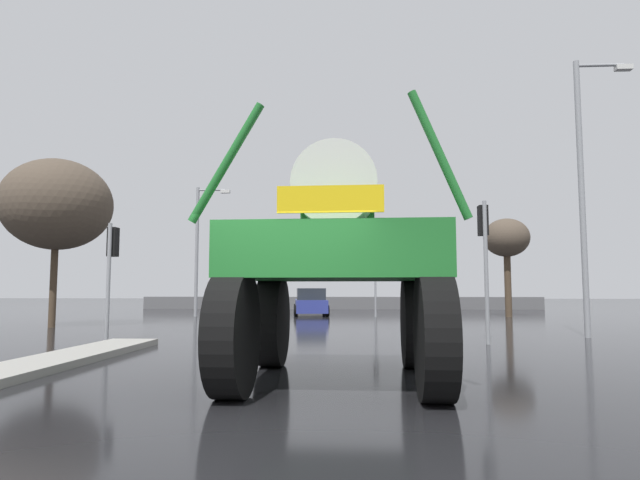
{
  "coord_description": "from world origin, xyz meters",
  "views": [
    {
      "loc": [
        0.95,
        -6.27,
        1.48
      ],
      "look_at": [
        0.23,
        5.8,
        2.57
      ],
      "focal_mm": 30.52,
      "sensor_mm": 36.0,
      "label": 1
    }
  ],
  "objects_px": {
    "bare_tree_right": "(506,239)",
    "sedan_ahead": "(311,303)",
    "traffic_signal_far_left": "(375,270)",
    "streetlight_near_right": "(585,182)",
    "streetlight_far_left": "(200,243)",
    "oversize_sprayer": "(338,263)",
    "traffic_signal_near_right": "(484,239)",
    "bare_tree_left": "(57,205)",
    "traffic_signal_near_left": "(112,255)"
  },
  "relations": [
    {
      "from": "bare_tree_right",
      "to": "sedan_ahead",
      "type": "bearing_deg",
      "value": 173.59
    },
    {
      "from": "sedan_ahead",
      "to": "bare_tree_right",
      "type": "relative_size",
      "value": 0.81
    },
    {
      "from": "traffic_signal_far_left",
      "to": "bare_tree_right",
      "type": "relative_size",
      "value": 0.65
    },
    {
      "from": "streetlight_near_right",
      "to": "streetlight_far_left",
      "type": "relative_size",
      "value": 1.24
    },
    {
      "from": "traffic_signal_far_left",
      "to": "streetlight_near_right",
      "type": "height_order",
      "value": "streetlight_near_right"
    },
    {
      "from": "oversize_sprayer",
      "to": "streetlight_near_right",
      "type": "distance_m",
      "value": 11.56
    },
    {
      "from": "traffic_signal_near_right",
      "to": "traffic_signal_far_left",
      "type": "distance_m",
      "value": 14.27
    },
    {
      "from": "bare_tree_left",
      "to": "oversize_sprayer",
      "type": "bearing_deg",
      "value": -45.47
    },
    {
      "from": "oversize_sprayer",
      "to": "streetlight_near_right",
      "type": "relative_size",
      "value": 0.57
    },
    {
      "from": "traffic_signal_near_right",
      "to": "streetlight_near_right",
      "type": "bearing_deg",
      "value": 29.45
    },
    {
      "from": "oversize_sprayer",
      "to": "bare_tree_left",
      "type": "relative_size",
      "value": 0.75
    },
    {
      "from": "bare_tree_right",
      "to": "traffic_signal_far_left",
      "type": "bearing_deg",
      "value": -177.26
    },
    {
      "from": "traffic_signal_near_right",
      "to": "streetlight_near_right",
      "type": "distance_m",
      "value": 4.64
    },
    {
      "from": "oversize_sprayer",
      "to": "traffic_signal_far_left",
      "type": "xyz_separation_m",
      "value": [
        1.45,
        20.28,
        0.6
      ]
    },
    {
      "from": "sedan_ahead",
      "to": "streetlight_far_left",
      "type": "relative_size",
      "value": 0.61
    },
    {
      "from": "oversize_sprayer",
      "to": "traffic_signal_near_right",
      "type": "height_order",
      "value": "oversize_sprayer"
    },
    {
      "from": "sedan_ahead",
      "to": "traffic_signal_near_right",
      "type": "relative_size",
      "value": 1.1
    },
    {
      "from": "traffic_signal_near_left",
      "to": "traffic_signal_near_right",
      "type": "bearing_deg",
      "value": -0.05
    },
    {
      "from": "traffic_signal_near_right",
      "to": "streetlight_far_left",
      "type": "bearing_deg",
      "value": 130.65
    },
    {
      "from": "traffic_signal_near_left",
      "to": "bare_tree_right",
      "type": "xyz_separation_m",
      "value": [
        15.15,
        14.39,
        1.7
      ]
    },
    {
      "from": "streetlight_near_right",
      "to": "bare_tree_right",
      "type": "xyz_separation_m",
      "value": [
        0.97,
        12.33,
        -0.67
      ]
    },
    {
      "from": "sedan_ahead",
      "to": "traffic_signal_far_left",
      "type": "xyz_separation_m",
      "value": [
        3.57,
        -1.53,
        1.79
      ]
    },
    {
      "from": "traffic_signal_near_left",
      "to": "traffic_signal_far_left",
      "type": "height_order",
      "value": "traffic_signal_far_left"
    },
    {
      "from": "streetlight_far_left",
      "to": "bare_tree_right",
      "type": "xyz_separation_m",
      "value": [
        16.57,
        0.49,
        0.18
      ]
    },
    {
      "from": "traffic_signal_near_right",
      "to": "streetlight_far_left",
      "type": "height_order",
      "value": "streetlight_far_left"
    },
    {
      "from": "oversize_sprayer",
      "to": "traffic_signal_near_left",
      "type": "bearing_deg",
      "value": 48.45
    },
    {
      "from": "streetlight_near_right",
      "to": "bare_tree_left",
      "type": "xyz_separation_m",
      "value": [
        -18.89,
        3.27,
        -0.03
      ]
    },
    {
      "from": "bare_tree_left",
      "to": "bare_tree_right",
      "type": "distance_m",
      "value": 21.84
    },
    {
      "from": "sedan_ahead",
      "to": "streetlight_far_left",
      "type": "bearing_deg",
      "value": 98.95
    },
    {
      "from": "traffic_signal_near_left",
      "to": "traffic_signal_far_left",
      "type": "bearing_deg",
      "value": 60.03
    },
    {
      "from": "traffic_signal_far_left",
      "to": "bare_tree_left",
      "type": "xyz_separation_m",
      "value": [
        -12.82,
        -8.72,
        2.28
      ]
    },
    {
      "from": "streetlight_near_right",
      "to": "bare_tree_right",
      "type": "distance_m",
      "value": 12.39
    },
    {
      "from": "sedan_ahead",
      "to": "traffic_signal_near_left",
      "type": "relative_size",
      "value": 1.28
    },
    {
      "from": "bare_tree_left",
      "to": "bare_tree_right",
      "type": "xyz_separation_m",
      "value": [
        19.87,
        9.06,
        -0.64
      ]
    },
    {
      "from": "sedan_ahead",
      "to": "streetlight_near_right",
      "type": "distance_m",
      "value": 17.11
    },
    {
      "from": "sedan_ahead",
      "to": "traffic_signal_near_left",
      "type": "distance_m",
      "value": 16.32
    },
    {
      "from": "oversize_sprayer",
      "to": "traffic_signal_near_left",
      "type": "distance_m",
      "value": 9.13
    },
    {
      "from": "oversize_sprayer",
      "to": "sedan_ahead",
      "type": "relative_size",
      "value": 1.15
    },
    {
      "from": "streetlight_far_left",
      "to": "oversize_sprayer",
      "type": "bearing_deg",
      "value": -68.13
    },
    {
      "from": "traffic_signal_far_left",
      "to": "oversize_sprayer",
      "type": "bearing_deg",
      "value": -94.08
    },
    {
      "from": "traffic_signal_near_left",
      "to": "streetlight_near_right",
      "type": "xyz_separation_m",
      "value": [
        14.18,
        2.06,
        2.37
      ]
    },
    {
      "from": "streetlight_near_right",
      "to": "bare_tree_left",
      "type": "height_order",
      "value": "streetlight_near_right"
    },
    {
      "from": "bare_tree_left",
      "to": "bare_tree_right",
      "type": "relative_size",
      "value": 1.25
    },
    {
      "from": "traffic_signal_near_right",
      "to": "bare_tree_right",
      "type": "xyz_separation_m",
      "value": [
        4.64,
        14.4,
        1.3
      ]
    },
    {
      "from": "oversize_sprayer",
      "to": "traffic_signal_far_left",
      "type": "height_order",
      "value": "oversize_sprayer"
    },
    {
      "from": "oversize_sprayer",
      "to": "bare_tree_left",
      "type": "bearing_deg",
      "value": 46.07
    },
    {
      "from": "streetlight_near_right",
      "to": "streetlight_far_left",
      "type": "height_order",
      "value": "streetlight_near_right"
    },
    {
      "from": "streetlight_far_left",
      "to": "streetlight_near_right",
      "type": "bearing_deg",
      "value": -37.19
    },
    {
      "from": "oversize_sprayer",
      "to": "traffic_signal_near_right",
      "type": "bearing_deg",
      "value": -30.3
    },
    {
      "from": "oversize_sprayer",
      "to": "traffic_signal_far_left",
      "type": "bearing_deg",
      "value": -2.54
    }
  ]
}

